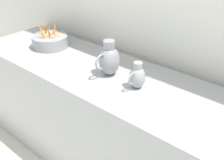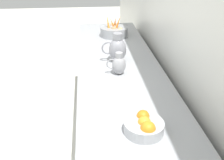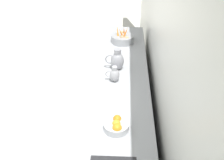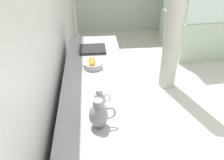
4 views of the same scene
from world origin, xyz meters
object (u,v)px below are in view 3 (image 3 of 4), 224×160
at_px(metal_pitcher_tall, 117,60).
at_px(metal_pitcher_short, 114,75).
at_px(vegetable_colander, 123,38).
at_px(orange_bowl, 116,126).

xyz_separation_m(metal_pitcher_tall, metal_pitcher_short, (0.02, 0.26, -0.03)).
bearing_deg(vegetable_colander, metal_pitcher_tall, 85.90).
bearing_deg(vegetable_colander, metal_pitcher_short, 85.83).
distance_m(metal_pitcher_tall, metal_pitcher_short, 0.26).
bearing_deg(metal_pitcher_tall, vegetable_colander, -94.10).
bearing_deg(vegetable_colander, orange_bowl, 89.18).
bearing_deg(metal_pitcher_tall, orange_bowl, 91.53).
distance_m(orange_bowl, metal_pitcher_tall, 1.01).
xyz_separation_m(vegetable_colander, metal_pitcher_short, (0.07, 0.98, 0.02)).
distance_m(vegetable_colander, metal_pitcher_tall, 0.72).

